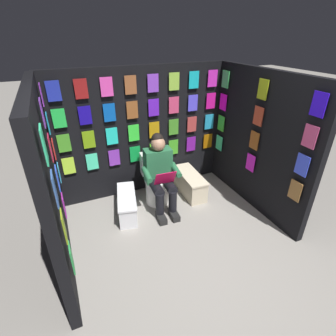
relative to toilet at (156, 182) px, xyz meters
name	(u,v)px	position (x,y,z in m)	size (l,w,h in m)	color
ground_plane	(207,277)	(0.04, 1.67, -0.33)	(30.00, 30.00, 0.00)	gray
display_wall_back	(143,132)	(0.04, -0.44, 0.70)	(2.84, 0.14, 2.04)	black
display_wall_left	(258,142)	(-1.37, 0.64, 0.70)	(0.14, 2.07, 2.04)	black
display_wall_right	(50,183)	(1.46, 0.64, 0.70)	(0.14, 2.07, 2.04)	black
toilet	(156,182)	(0.00, 0.00, 0.00)	(0.42, 0.57, 0.77)	white
person_reading	(160,174)	(0.01, 0.23, 0.27)	(0.55, 0.70, 1.19)	#286B42
comic_longbox_near	(190,183)	(-0.59, 0.05, -0.14)	(0.34, 0.81, 0.36)	beige
comic_longbox_far	(127,204)	(0.54, 0.18, -0.16)	(0.43, 0.81, 0.33)	silver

